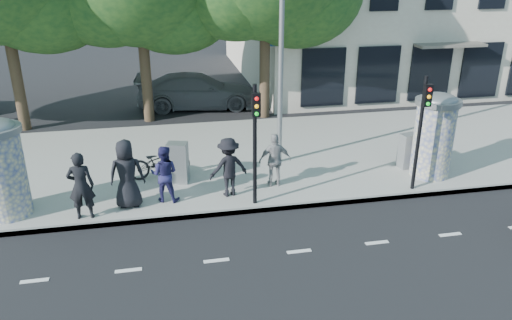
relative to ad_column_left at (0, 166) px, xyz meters
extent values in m
plane|color=black|center=(7.20, -4.50, -1.54)|extent=(120.00, 120.00, 0.00)
cube|color=gray|center=(7.20, 3.00, -1.46)|extent=(40.00, 8.00, 0.15)
cube|color=slate|center=(7.20, -0.95, -1.46)|extent=(40.00, 0.10, 0.16)
cube|color=silver|center=(7.20, -3.10, -1.53)|extent=(32.00, 0.12, 0.01)
cylinder|color=beige|center=(0.00, 0.00, -0.24)|extent=(1.20, 1.20, 2.30)
cylinder|color=beige|center=(12.40, 0.20, -0.24)|extent=(1.20, 1.20, 2.30)
cylinder|color=slate|center=(12.40, 0.20, 0.99)|extent=(1.36, 1.36, 0.16)
ellipsoid|color=slate|center=(12.40, 0.20, 1.07)|extent=(1.10, 1.10, 0.38)
cylinder|color=black|center=(6.60, -0.65, 0.31)|extent=(0.11, 0.11, 3.40)
cube|color=black|center=(6.60, -0.83, 1.51)|extent=(0.22, 0.14, 0.62)
cylinder|color=black|center=(11.40, -0.65, 0.31)|extent=(0.11, 0.11, 3.40)
cube|color=black|center=(11.40, -0.83, 1.51)|extent=(0.22, 0.14, 0.62)
cylinder|color=slate|center=(8.00, 2.20, 2.61)|extent=(0.16, 0.16, 8.00)
cylinder|color=#38281C|center=(-1.30, 8.00, 0.82)|extent=(0.44, 0.44, 4.73)
cylinder|color=#38281C|center=(3.70, 8.20, 0.67)|extent=(0.44, 0.44, 4.41)
cylinder|color=#38281C|center=(8.70, 7.80, 0.76)|extent=(0.44, 0.44, 4.59)
cube|color=black|center=(19.20, 7.95, 0.06)|extent=(18.00, 0.10, 2.60)
cube|color=#59544C|center=(17.20, 7.60, 1.36)|extent=(3.20, 0.90, 0.12)
cube|color=#194C8C|center=(9.70, 7.95, 1.66)|extent=(1.60, 0.06, 0.30)
imported|color=black|center=(3.16, -0.15, -0.42)|extent=(0.96, 0.64, 1.93)
imported|color=black|center=(2.01, -0.60, -0.46)|extent=(0.68, 0.45, 1.85)
imported|color=#211F4D|center=(4.15, 0.01, -0.57)|extent=(0.93, 0.80, 1.63)
imported|color=black|center=(5.97, 0.00, -0.52)|extent=(1.23, 0.87, 1.74)
imported|color=gray|center=(7.41, 0.38, -0.57)|extent=(0.97, 0.57, 1.64)
imported|color=black|center=(4.03, 1.70, -0.88)|extent=(1.03, 2.03, 1.02)
cube|color=gray|center=(4.58, 1.20, -0.76)|extent=(0.70, 0.58, 1.26)
cube|color=gray|center=(11.98, 0.89, -0.82)|extent=(0.61, 0.49, 1.14)
imported|color=#5B5D63|center=(5.94, 9.79, -0.74)|extent=(2.70, 5.69, 1.60)
camera|label=1|loc=(4.17, -12.96, 5.02)|focal=35.00mm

